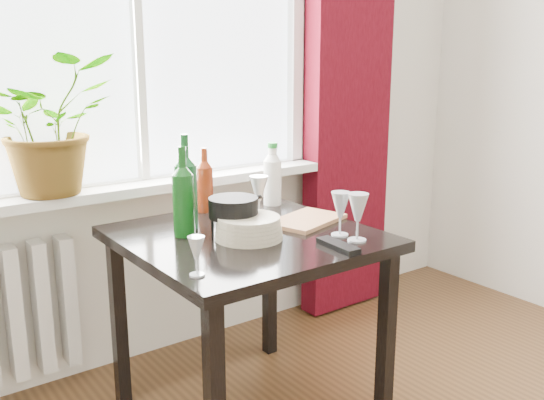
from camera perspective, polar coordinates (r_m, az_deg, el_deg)
windowsill at (r=2.65m, az=-11.44°, el=1.35°), size 1.72×0.20×0.04m
curtain at (r=3.20m, az=7.28°, el=12.11°), size 0.50×0.12×2.56m
table at (r=2.24m, az=-2.34°, el=-5.40°), size 0.85×0.85×0.74m
potted_plant at (r=2.47m, az=-20.20°, el=6.69°), size 0.54×0.49×0.54m
wine_bottle_left at (r=2.16m, az=-8.37°, el=0.85°), size 0.10×0.10×0.33m
wine_bottle_right at (r=2.26m, az=-8.12°, el=1.78°), size 0.10×0.10×0.36m
bottle_amber at (r=2.49m, az=-6.34°, el=1.95°), size 0.08×0.08×0.27m
cleaning_bottle at (r=2.59m, az=0.04°, el=2.48°), size 0.10×0.10×0.27m
wineglass_front_right at (r=2.12m, az=8.07°, el=-1.58°), size 0.08×0.08×0.17m
wineglass_far_right at (r=2.17m, az=6.45°, el=-1.26°), size 0.08×0.08×0.17m
wineglass_back_center at (r=2.38m, az=-1.24°, el=0.30°), size 0.08×0.08×0.18m
wineglass_back_left at (r=2.38m, az=-8.05°, el=0.27°), size 0.10×0.10×0.18m
wineglass_front_left at (r=1.79m, az=-7.11°, el=-5.26°), size 0.07×0.07×0.12m
plate_stack at (r=2.14m, az=-2.20°, el=-2.65°), size 0.28×0.28×0.08m
fondue_pot at (r=2.18m, az=-3.65°, el=-1.54°), size 0.25×0.24×0.14m
tv_remote at (r=2.05m, az=6.23°, el=-4.29°), size 0.06×0.18×0.02m
cutting_board at (r=2.35m, az=3.26°, el=-1.90°), size 0.34×0.27×0.02m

